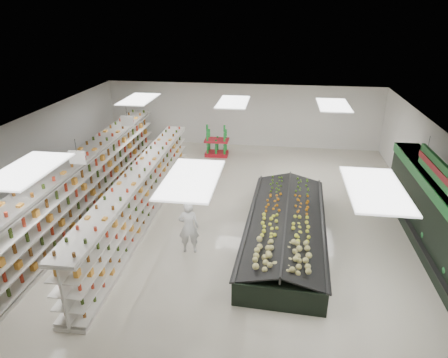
# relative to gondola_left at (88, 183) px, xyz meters

# --- Properties ---
(floor) EXTENTS (16.00, 16.00, 0.00)m
(floor) POSITION_rel_gondola_left_xyz_m (4.72, -0.12, -0.97)
(floor) COLOR beige
(floor) RESTS_ON ground
(ceiling) EXTENTS (14.00, 16.00, 0.02)m
(ceiling) POSITION_rel_gondola_left_xyz_m (4.72, -0.12, 2.23)
(ceiling) COLOR white
(ceiling) RESTS_ON wall_back
(wall_back) EXTENTS (14.00, 0.02, 3.20)m
(wall_back) POSITION_rel_gondola_left_xyz_m (4.72, 7.88, 0.63)
(wall_back) COLOR white
(wall_back) RESTS_ON floor
(wall_left) EXTENTS (0.02, 16.00, 3.20)m
(wall_left) POSITION_rel_gondola_left_xyz_m (-2.28, -0.12, 0.63)
(wall_left) COLOR white
(wall_left) RESTS_ON floor
(wall_right) EXTENTS (0.02, 16.00, 3.20)m
(wall_right) POSITION_rel_gondola_left_xyz_m (11.72, -0.12, 0.63)
(wall_right) COLOR white
(wall_right) RESTS_ON floor
(produce_wall_case) EXTENTS (0.93, 8.00, 2.20)m
(produce_wall_case) POSITION_rel_gondola_left_xyz_m (11.25, -1.62, 0.27)
(produce_wall_case) COLOR black
(produce_wall_case) RESTS_ON floor
(aisle_sign_near) EXTENTS (0.52, 0.06, 0.75)m
(aisle_sign_near) POSITION_rel_gondola_left_xyz_m (0.92, -2.12, 1.78)
(aisle_sign_near) COLOR white
(aisle_sign_near) RESTS_ON ceiling
(aisle_sign_far) EXTENTS (0.52, 0.06, 0.75)m
(aisle_sign_far) POSITION_rel_gondola_left_xyz_m (0.92, 1.88, 1.78)
(aisle_sign_far) COLOR white
(aisle_sign_far) RESTS_ON ceiling
(hortifruti_banner) EXTENTS (0.12, 3.20, 0.95)m
(hortifruti_banner) POSITION_rel_gondola_left_xyz_m (10.97, -1.62, 1.68)
(hortifruti_banner) COLOR #1F7531
(hortifruti_banner) RESTS_ON ceiling
(gondola_left) EXTENTS (0.96, 12.21, 2.12)m
(gondola_left) POSITION_rel_gondola_left_xyz_m (0.00, 0.00, 0.00)
(gondola_left) COLOR silver
(gondola_left) RESTS_ON floor
(gondola_center) EXTENTS (0.91, 10.50, 1.82)m
(gondola_center) POSITION_rel_gondola_left_xyz_m (2.15, -0.66, -0.14)
(gondola_center) COLOR silver
(gondola_center) RESTS_ON floor
(produce_island) EXTENTS (2.72, 6.74, 0.99)m
(produce_island) POSITION_rel_gondola_left_xyz_m (7.00, -1.26, -0.52)
(produce_island) COLOR black
(produce_island) RESTS_ON floor
(soda_endcap) EXTENTS (1.16, 0.80, 1.47)m
(soda_endcap) POSITION_rel_gondola_left_xyz_m (3.68, 6.08, -0.26)
(soda_endcap) COLOR #AD131F
(soda_endcap) RESTS_ON floor
(shopper_main) EXTENTS (0.65, 0.47, 1.65)m
(shopper_main) POSITION_rel_gondola_left_xyz_m (4.17, -2.32, -0.15)
(shopper_main) COLOR silver
(shopper_main) RESTS_ON floor
(shopper_background) EXTENTS (0.59, 0.82, 1.53)m
(shopper_background) POSITION_rel_gondola_left_xyz_m (1.91, 2.74, -0.21)
(shopper_background) COLOR tan
(shopper_background) RESTS_ON floor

